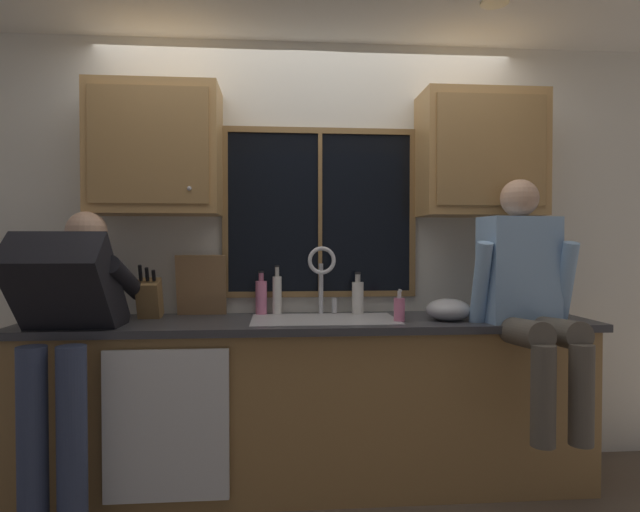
{
  "coord_description": "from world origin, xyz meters",
  "views": [
    {
      "loc": [
        -0.18,
        -3.16,
        1.33
      ],
      "look_at": [
        0.05,
        -0.3,
        1.27
      ],
      "focal_mm": 29.31,
      "sensor_mm": 36.0,
      "label": 1
    }
  ],
  "objects": [
    {
      "name": "back_wall",
      "position": [
        0.0,
        0.06,
        1.27
      ],
      "size": [
        5.42,
        0.12,
        2.55
      ],
      "primitive_type": "cube",
      "color": "silver",
      "rests_on": "floor"
    },
    {
      "name": "ceiling_downlight_right",
      "position": [
        0.91,
        -0.6,
        2.54
      ],
      "size": [
        0.14,
        0.14,
        0.01
      ],
      "primitive_type": "cylinder",
      "color": "#FFEAB2"
    },
    {
      "name": "window_glass",
      "position": [
        0.08,
        -0.01,
        1.52
      ],
      "size": [
        1.1,
        0.02,
        0.95
      ],
      "primitive_type": "cube",
      "color": "black"
    },
    {
      "name": "window_frame_top",
      "position": [
        0.08,
        -0.02,
        2.02
      ],
      "size": [
        1.17,
        0.02,
        0.04
      ],
      "primitive_type": "cube",
      "color": "olive"
    },
    {
      "name": "window_frame_bottom",
      "position": [
        0.08,
        -0.02,
        1.03
      ],
      "size": [
        1.17,
        0.02,
        0.04
      ],
      "primitive_type": "cube",
      "color": "olive"
    },
    {
      "name": "window_frame_left",
      "position": [
        -0.49,
        -0.02,
        1.52
      ],
      "size": [
        0.03,
        0.02,
        0.95
      ],
      "primitive_type": "cube",
      "color": "olive"
    },
    {
      "name": "window_frame_right",
      "position": [
        0.64,
        -0.02,
        1.52
      ],
      "size": [
        0.03,
        0.02,
        0.95
      ],
      "primitive_type": "cube",
      "color": "olive"
    },
    {
      "name": "window_mullion_center",
      "position": [
        0.08,
        -0.02,
        1.52
      ],
      "size": [
        0.02,
        0.02,
        0.95
      ],
      "primitive_type": "cube",
      "color": "olive"
    },
    {
      "name": "lower_cabinet_run",
      "position": [
        0.0,
        -0.29,
        0.44
      ],
      "size": [
        3.02,
        0.58,
        0.88
      ],
      "primitive_type": "cube",
      "color": "#A07744",
      "rests_on": "floor"
    },
    {
      "name": "countertop",
      "position": [
        0.0,
        -0.31,
        0.9
      ],
      "size": [
        3.08,
        0.62,
        0.04
      ],
      "primitive_type": "cube",
      "color": "#38383D",
      "rests_on": "lower_cabinet_run"
    },
    {
      "name": "dishwasher_front",
      "position": [
        -0.72,
        -0.61,
        0.46
      ],
      "size": [
        0.6,
        0.02,
        0.74
      ],
      "primitive_type": "cube",
      "color": "white"
    },
    {
      "name": "upper_cabinet_left",
      "position": [
        -0.86,
        -0.17,
        1.86
      ],
      "size": [
        0.71,
        0.36,
        0.72
      ],
      "color": "#B2844C"
    },
    {
      "name": "upper_cabinet_right",
      "position": [
        1.01,
        -0.17,
        1.86
      ],
      "size": [
        0.71,
        0.36,
        0.72
      ],
      "color": "#B2844C"
    },
    {
      "name": "sink",
      "position": [
        0.08,
        -0.3,
        0.82
      ],
      "size": [
        0.8,
        0.46,
        0.21
      ],
      "color": "#B7B7BC",
      "rests_on": "lower_cabinet_run"
    },
    {
      "name": "faucet",
      "position": [
        0.08,
        -0.12,
        1.17
      ],
      "size": [
        0.18,
        0.09,
        0.4
      ],
      "color": "silver",
      "rests_on": "countertop"
    },
    {
      "name": "person_standing",
      "position": [
        -1.19,
        -0.59,
        0.94
      ],
      "size": [
        0.53,
        0.71,
        1.51
      ],
      "color": "#384260",
      "rests_on": "floor"
    },
    {
      "name": "person_sitting_on_counter",
      "position": [
        1.11,
        -0.57,
        1.1
      ],
      "size": [
        0.54,
        0.62,
        1.26
      ],
      "color": "#595147",
      "rests_on": "countertop"
    },
    {
      "name": "knife_block",
      "position": [
        -0.89,
        -0.19,
        1.03
      ],
      "size": [
        0.12,
        0.18,
        0.32
      ],
      "color": "olive",
      "rests_on": "countertop"
    },
    {
      "name": "cutting_board",
      "position": [
        -0.62,
        -0.09,
        1.1
      ],
      "size": [
        0.28,
        0.09,
        0.35
      ],
      "primitive_type": "cube",
      "rotation": [
        0.21,
        0.0,
        0.0
      ],
      "color": "#997047",
      "rests_on": "countertop"
    },
    {
      "name": "mixing_bowl",
      "position": [
        0.75,
        -0.38,
        0.97
      ],
      "size": [
        0.24,
        0.24,
        0.12
      ],
      "primitive_type": "ellipsoid",
      "color": "#B7B7BC",
      "rests_on": "countertop"
    },
    {
      "name": "soap_dispenser",
      "position": [
        0.47,
        -0.4,
        0.99
      ],
      "size": [
        0.06,
        0.07,
        0.17
      ],
      "color": "pink",
      "rests_on": "countertop"
    },
    {
      "name": "bottle_green_glass",
      "position": [
        0.29,
        -0.11,
        1.02
      ],
      "size": [
        0.07,
        0.07,
        0.25
      ],
      "color": "silver",
      "rests_on": "countertop"
    },
    {
      "name": "bottle_tall_clear",
      "position": [
        -0.28,
        -0.07,
        1.03
      ],
      "size": [
        0.07,
        0.07,
        0.26
      ],
      "color": "pink",
      "rests_on": "countertop"
    },
    {
      "name": "bottle_amber_small",
      "position": [
        -0.18,
        -0.07,
        1.04
      ],
      "size": [
        0.05,
        0.05,
        0.29
      ],
      "color": "silver",
      "rests_on": "countertop"
    }
  ]
}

